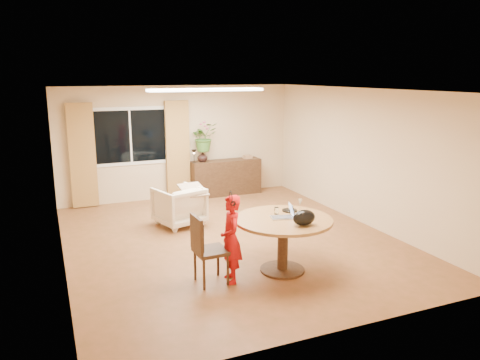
# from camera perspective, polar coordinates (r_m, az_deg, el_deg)

# --- Properties ---
(floor) EXTENTS (6.50, 6.50, 0.00)m
(floor) POSITION_cam_1_polar(r_m,az_deg,el_deg) (8.30, -1.17, -7.32)
(floor) COLOR brown
(floor) RESTS_ON ground
(ceiling) EXTENTS (6.50, 6.50, 0.00)m
(ceiling) POSITION_cam_1_polar(r_m,az_deg,el_deg) (7.79, -1.26, 10.92)
(ceiling) COLOR white
(ceiling) RESTS_ON wall_back
(wall_back) EXTENTS (5.50, 0.00, 5.50)m
(wall_back) POSITION_cam_1_polar(r_m,az_deg,el_deg) (10.99, -7.50, 4.57)
(wall_back) COLOR tan
(wall_back) RESTS_ON floor
(wall_left) EXTENTS (0.00, 6.50, 6.50)m
(wall_left) POSITION_cam_1_polar(r_m,az_deg,el_deg) (7.41, -21.39, -0.22)
(wall_left) COLOR tan
(wall_left) RESTS_ON floor
(wall_right) EXTENTS (0.00, 6.50, 6.50)m
(wall_right) POSITION_cam_1_polar(r_m,az_deg,el_deg) (9.30, 14.76, 2.76)
(wall_right) COLOR tan
(wall_right) RESTS_ON floor
(window) EXTENTS (1.70, 0.03, 1.30)m
(window) POSITION_cam_1_polar(r_m,az_deg,el_deg) (10.71, -13.21, 5.21)
(window) COLOR white
(window) RESTS_ON wall_back
(curtain_left) EXTENTS (0.55, 0.08, 2.25)m
(curtain_left) POSITION_cam_1_polar(r_m,az_deg,el_deg) (10.56, -18.65, 2.82)
(curtain_left) COLOR olive
(curtain_left) RESTS_ON wall_back
(curtain_right) EXTENTS (0.55, 0.08, 2.25)m
(curtain_right) POSITION_cam_1_polar(r_m,az_deg,el_deg) (10.91, -7.60, 3.69)
(curtain_right) COLOR olive
(curtain_right) RESTS_ON wall_back
(ceiling_panel) EXTENTS (2.20, 0.35, 0.05)m
(ceiling_panel) POSITION_cam_1_polar(r_m,az_deg,el_deg) (8.92, -4.15, 10.91)
(ceiling_panel) COLOR white
(ceiling_panel) RESTS_ON ceiling
(dining_table) EXTENTS (1.43, 1.43, 0.81)m
(dining_table) POSITION_cam_1_polar(r_m,az_deg,el_deg) (6.88, 5.28, -6.06)
(dining_table) COLOR brown
(dining_table) RESTS_ON floor
(dining_chair) EXTENTS (0.49, 0.45, 0.99)m
(dining_chair) POSITION_cam_1_polar(r_m,az_deg,el_deg) (6.54, -3.55, -8.39)
(dining_chair) COLOR black
(dining_chair) RESTS_ON floor
(child) EXTENTS (0.50, 0.37, 1.25)m
(child) POSITION_cam_1_polar(r_m,az_deg,el_deg) (6.53, -1.11, -7.21)
(child) COLOR red
(child) RESTS_ON floor
(laptop) EXTENTS (0.38, 0.30, 0.22)m
(laptop) POSITION_cam_1_polar(r_m,az_deg,el_deg) (6.81, 5.13, -3.73)
(laptop) COLOR #B7B7BC
(laptop) RESTS_ON dining_table
(tumbler) EXTENTS (0.08, 0.08, 0.10)m
(tumbler) POSITION_cam_1_polar(r_m,az_deg,el_deg) (7.01, 4.48, -3.75)
(tumbler) COLOR white
(tumbler) RESTS_ON dining_table
(wine_glass) EXTENTS (0.08, 0.08, 0.21)m
(wine_glass) POSITION_cam_1_polar(r_m,az_deg,el_deg) (7.13, 7.32, -3.07)
(wine_glass) COLOR white
(wine_glass) RESTS_ON dining_table
(pot_lid) EXTENTS (0.24, 0.24, 0.04)m
(pot_lid) POSITION_cam_1_polar(r_m,az_deg,el_deg) (7.19, 6.06, -3.64)
(pot_lid) COLOR white
(pot_lid) RESTS_ON dining_table
(handbag) EXTENTS (0.38, 0.28, 0.22)m
(handbag) POSITION_cam_1_polar(r_m,az_deg,el_deg) (6.52, 7.82, -4.57)
(handbag) COLOR black
(handbag) RESTS_ON dining_table
(armchair) EXTENTS (1.01, 1.03, 0.76)m
(armchair) POSITION_cam_1_polar(r_m,az_deg,el_deg) (9.07, -7.44, -3.14)
(armchair) COLOR beige
(armchair) RESTS_ON floor
(throw) EXTENTS (0.51, 0.60, 0.03)m
(throw) POSITION_cam_1_polar(r_m,az_deg,el_deg) (8.96, -5.76, -0.70)
(throw) COLOR beige
(throw) RESTS_ON armchair
(sideboard) EXTENTS (1.69, 0.41, 0.84)m
(sideboard) POSITION_cam_1_polar(r_m,az_deg,el_deg) (11.26, -1.72, 0.33)
(sideboard) COLOR black
(sideboard) RESTS_ON floor
(vase) EXTENTS (0.26, 0.26, 0.25)m
(vase) POSITION_cam_1_polar(r_m,az_deg,el_deg) (10.96, -4.60, 2.86)
(vase) COLOR black
(vase) RESTS_ON sideboard
(bouquet) EXTENTS (0.71, 0.66, 0.66)m
(bouquet) POSITION_cam_1_polar(r_m,az_deg,el_deg) (10.90, -4.43, 5.23)
(bouquet) COLOR #336425
(bouquet) RESTS_ON vase
(book_stack) EXTENTS (0.24, 0.21, 0.09)m
(book_stack) POSITION_cam_1_polar(r_m,az_deg,el_deg) (11.38, 0.93, 2.86)
(book_stack) COLOR brown
(book_stack) RESTS_ON sideboard
(desk_lamp) EXTENTS (0.14, 0.14, 0.33)m
(desk_lamp) POSITION_cam_1_polar(r_m,az_deg,el_deg) (10.84, -5.63, 2.94)
(desk_lamp) COLOR black
(desk_lamp) RESTS_ON sideboard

